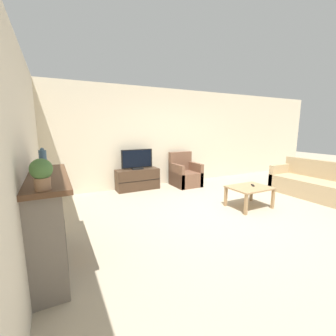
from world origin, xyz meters
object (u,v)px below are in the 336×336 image
at_px(fireplace, 48,221).
at_px(remote, 253,185).
at_px(mantel_vase_left, 43,173).
at_px(potted_plant, 41,172).
at_px(mantel_vase_centre_left, 43,163).
at_px(mantel_clock, 45,167).
at_px(tv_stand, 138,179).
at_px(tv, 137,160).
at_px(coffee_table, 249,190).
at_px(armchair, 185,175).
at_px(couch, 317,185).

bearing_deg(fireplace, remote, 6.27).
distance_m(mantel_vase_left, potted_plant, 0.20).
height_order(mantel_vase_centre_left, mantel_clock, mantel_vase_centre_left).
height_order(fireplace, potted_plant, potted_plant).
bearing_deg(remote, mantel_clock, -142.76).
bearing_deg(tv_stand, tv, -90.00).
height_order(mantel_vase_centre_left, tv, mantel_vase_centre_left).
distance_m(mantel_vase_left, mantel_clock, 0.62).
relative_size(mantel_vase_left, remote, 1.65).
distance_m(mantel_clock, tv_stand, 3.39).
xyz_separation_m(mantel_vase_centre_left, remote, (3.76, 0.53, -0.81)).
bearing_deg(potted_plant, tv_stand, 58.92).
relative_size(potted_plant, coffee_table, 0.33).
relative_size(potted_plant, tv_stand, 0.24).
height_order(potted_plant, remote, potted_plant).
height_order(mantel_vase_centre_left, armchair, mantel_vase_centre_left).
bearing_deg(tv_stand, fireplace, -127.09).
distance_m(fireplace, couch, 5.59).
height_order(tv, coffee_table, tv).
bearing_deg(mantel_vase_centre_left, tv_stand, 54.29).
xyz_separation_m(fireplace, armchair, (3.40, 2.52, -0.26)).
relative_size(mantel_clock, remote, 1.02).
relative_size(potted_plant, couch, 0.14).
bearing_deg(couch, armchair, 132.36).
bearing_deg(remote, potted_plant, -130.69).
xyz_separation_m(mantel_clock, remote, (3.75, 0.26, -0.74)).
bearing_deg(couch, mantel_clock, 179.75).
bearing_deg(tv_stand, mantel_vase_left, -122.60).
distance_m(potted_plant, tv_stand, 4.06).
distance_m(fireplace, armchair, 4.24).
distance_m(remote, couch, 1.83).
distance_m(mantel_vase_centre_left, tv, 3.52).
distance_m(mantel_vase_centre_left, mantel_clock, 0.28).
height_order(armchair, coffee_table, armchair).
distance_m(mantel_vase_centre_left, coffee_table, 3.76).
bearing_deg(mantel_clock, mantel_vase_left, -90.07).
height_order(tv_stand, coffee_table, tv_stand).
height_order(tv_stand, tv, tv).
bearing_deg(potted_plant, mantel_clock, 89.95).
bearing_deg(coffee_table, mantel_clock, -176.52).
xyz_separation_m(mantel_vase_left, mantel_vase_centre_left, (0.00, 0.35, 0.04)).
relative_size(tv_stand, couch, 0.58).
relative_size(mantel_vase_centre_left, couch, 0.16).
bearing_deg(tv_stand, couch, -36.21).
xyz_separation_m(tv_stand, couch, (3.53, -2.58, 0.01)).
xyz_separation_m(coffee_table, couch, (1.93, -0.24, -0.09)).
distance_m(fireplace, potted_plant, 0.96).
distance_m(coffee_table, couch, 1.95).
distance_m(mantel_vase_left, tv, 3.80).
bearing_deg(armchair, mantel_clock, -145.03).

